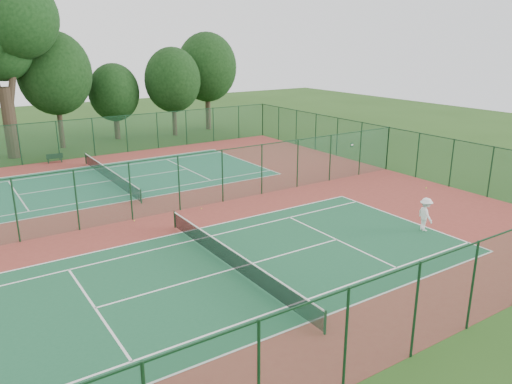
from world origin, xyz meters
The scene contains 16 objects.
ground centered at (0.00, 0.00, 0.00)m, with size 120.00×120.00×0.00m, color #244816.
red_pad centered at (0.00, 0.00, 0.01)m, with size 40.00×36.00×0.01m, color maroon.
court_near centered at (0.00, -9.00, 0.01)m, with size 23.77×10.97×0.01m, color #1B5634.
court_far centered at (0.00, 9.00, 0.01)m, with size 23.77×10.97×0.01m, color #206849.
fence_north centered at (0.00, 18.00, 1.76)m, with size 40.00×0.09×3.50m.
fence_south centered at (0.00, -18.00, 1.76)m, with size 40.00×0.09×3.50m.
fence_east centered at (20.00, 0.00, 1.76)m, with size 0.09×36.00×3.50m.
fence_divider centered at (0.00, 0.00, 1.76)m, with size 40.00×0.09×3.50m.
tennis_net_near centered at (0.00, -9.00, 0.54)m, with size 0.10×12.90×0.97m.
tennis_net_far centered at (0.00, 9.00, 0.54)m, with size 0.10×12.90×0.97m.
player_near centered at (11.38, -10.67, 0.96)m, with size 1.22×0.70×1.88m, color white.
bench centered at (-2.11, 17.30, 0.44)m, with size 1.38×0.55×0.83m.
stray_ball_a centered at (1.05, -0.23, 0.04)m, with size 0.07×0.07×0.07m, color yellow.
stray_ball_b centered at (2.73, -0.56, 0.04)m, with size 0.07×0.07×0.07m, color gold.
stray_ball_c centered at (-1.57, -0.35, 0.04)m, with size 0.07×0.07×0.07m, color #C9E034.
evergreen_row centered at (0.50, 24.25, 0.00)m, with size 39.00×5.00×12.00m, color black, non-canonical shape.
Camera 1 is at (-10.75, -27.13, 10.22)m, focal length 35.00 mm.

